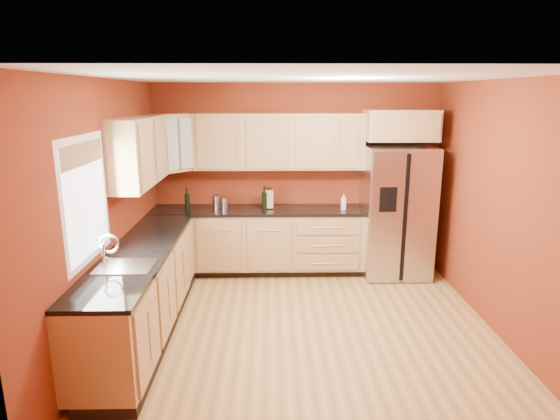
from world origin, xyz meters
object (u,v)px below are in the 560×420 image
canister_left (217,202)px  wine_bottle_a (187,199)px  knife_block (269,199)px  soap_dispenser (344,202)px  refrigerator (396,211)px

canister_left → wine_bottle_a: (-0.39, -0.03, 0.06)m
canister_left → wine_bottle_a: size_ratio=0.61×
knife_block → soap_dispenser: knife_block is taller
soap_dispenser → canister_left: bearing=177.6°
refrigerator → knife_block: refrigerator is taller
refrigerator → soap_dispenser: refrigerator is taller
wine_bottle_a → refrigerator: bearing=-0.9°
knife_block → refrigerator: bearing=-6.0°
knife_block → soap_dispenser: size_ratio=1.18×
knife_block → soap_dispenser: bearing=-8.4°
wine_bottle_a → canister_left: bearing=4.9°
canister_left → soap_dispenser: size_ratio=0.88×
refrigerator → canister_left: refrigerator is taller
refrigerator → wine_bottle_a: (-2.85, 0.04, 0.18)m
refrigerator → soap_dispenser: (-0.72, 0.00, 0.13)m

